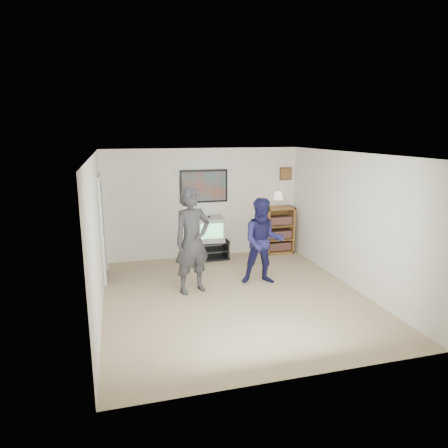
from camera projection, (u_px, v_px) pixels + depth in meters
name	position (u px, v px, depth m)	size (l,w,h in m)	color
room_shell	(229.00, 224.00, 7.13)	(4.51, 5.00, 2.51)	#93845D
media_stand	(209.00, 250.00, 9.15)	(0.87, 0.49, 0.43)	black
crt_television	(209.00, 229.00, 9.04)	(0.64, 0.54, 0.54)	#969692
bookshelf	(279.00, 230.00, 9.55)	(0.68, 0.39, 1.12)	brown
table_lamp	(278.00, 199.00, 9.36)	(0.24, 0.24, 0.38)	beige
person_tall	(192.00, 241.00, 7.11)	(0.70, 0.46, 1.91)	#2C2C2E
person_short	(263.00, 241.00, 7.55)	(0.81, 0.63, 1.66)	#1A1A47
controller_left	(193.00, 223.00, 7.23)	(0.03, 0.12, 0.03)	white
controller_right	(259.00, 228.00, 7.76)	(0.03, 0.12, 0.03)	white
poster	(204.00, 186.00, 9.04)	(1.10, 0.03, 0.75)	black
air_vent	(179.00, 174.00, 8.84)	(0.28, 0.02, 0.14)	white
small_picture	(286.00, 174.00, 9.50)	(0.30, 0.03, 0.30)	#483217
doorway	(102.00, 229.00, 7.80)	(0.03, 0.85, 2.00)	black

